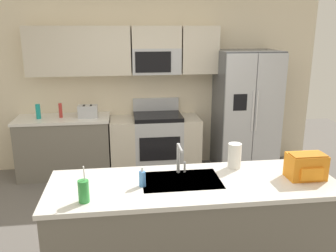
{
  "coord_description": "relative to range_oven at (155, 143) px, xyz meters",
  "views": [
    {
      "loc": [
        -0.5,
        -3.44,
        2.19
      ],
      "look_at": [
        0.02,
        0.6,
        1.05
      ],
      "focal_mm": 38.12,
      "sensor_mm": 36.0,
      "label": 1
    }
  ],
  "objects": [
    {
      "name": "soap_dispenser",
      "position": [
        -0.34,
        -2.5,
        0.53
      ],
      "size": [
        0.06,
        0.06,
        0.17
      ],
      "color": "#4C8CD8",
      "rests_on": "island_counter"
    },
    {
      "name": "sink_faucet",
      "position": [
        0.0,
        -2.28,
        0.62
      ],
      "size": [
        0.08,
        0.21,
        0.28
      ],
      "color": "#B7BABF",
      "rests_on": "island_counter"
    },
    {
      "name": "back_counter",
      "position": [
        -1.37,
        -0.0,
        0.01
      ],
      "size": [
        1.36,
        0.63,
        0.9
      ],
      "color": "slate",
      "rests_on": "ground"
    },
    {
      "name": "paper_towel_roll",
      "position": [
        0.54,
        -2.21,
        0.58
      ],
      "size": [
        0.12,
        0.12,
        0.24
      ],
      "primitive_type": "cylinder",
      "color": "white",
      "rests_on": "island_counter"
    },
    {
      "name": "kitchen_wall_unit",
      "position": [
        -0.13,
        0.28,
        1.03
      ],
      "size": [
        5.2,
        0.43,
        2.6
      ],
      "color": "beige",
      "rests_on": "ground"
    },
    {
      "name": "toaster",
      "position": [
        -0.99,
        -0.05,
        0.55
      ],
      "size": [
        0.28,
        0.16,
        0.18
      ],
      "color": "#B7BABF",
      "rests_on": "back_counter"
    },
    {
      "name": "bottle_teal",
      "position": [
        -1.7,
        -0.04,
        0.56
      ],
      "size": [
        0.07,
        0.07,
        0.21
      ],
      "primitive_type": "cylinder",
      "color": "teal",
      "rests_on": "back_counter"
    },
    {
      "name": "ground_plane",
      "position": [
        0.02,
        -1.8,
        -0.44
      ],
      "size": [
        9.0,
        9.0,
        0.0
      ],
      "primitive_type": "plane",
      "color": "#66605B",
      "rests_on": "ground"
    },
    {
      "name": "range_oven",
      "position": [
        0.0,
        0.0,
        0.0
      ],
      "size": [
        1.36,
        0.61,
        1.1
      ],
      "color": "#B7BABF",
      "rests_on": "ground"
    },
    {
      "name": "island_counter",
      "position": [
        0.1,
        -2.47,
        0.01
      ],
      "size": [
        2.49,
        0.83,
        0.9
      ],
      "color": "slate",
      "rests_on": "ground"
    },
    {
      "name": "backpack",
      "position": [
        1.09,
        -2.52,
        0.57
      ],
      "size": [
        0.32,
        0.22,
        0.23
      ],
      "color": "orange",
      "rests_on": "island_counter"
    },
    {
      "name": "refrigerator",
      "position": [
        1.4,
        -0.07,
        0.48
      ],
      "size": [
        0.9,
        0.76,
        1.85
      ],
      "color": "#4C4F54",
      "rests_on": "ground"
    },
    {
      "name": "drink_cup_green",
      "position": [
        -0.8,
        -2.72,
        0.55
      ],
      "size": [
        0.08,
        0.08,
        0.29
      ],
      "color": "green",
      "rests_on": "island_counter"
    },
    {
      "name": "pepper_mill",
      "position": [
        -1.39,
        -0.0,
        0.56
      ],
      "size": [
        0.05,
        0.05,
        0.21
      ],
      "primitive_type": "cylinder",
      "color": "#B2332D",
      "rests_on": "back_counter"
    }
  ]
}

